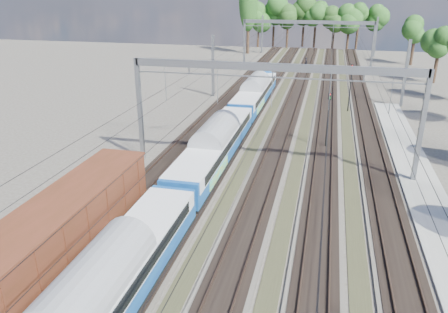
% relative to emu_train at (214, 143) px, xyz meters
% --- Properties ---
extents(track_bed, '(21.00, 130.00, 0.34)m').
position_rel_emu_train_xyz_m(track_bed, '(4.50, 16.15, -2.35)').
color(track_bed, '#47423A').
rests_on(track_bed, ground).
extents(catenary, '(25.65, 130.00, 9.00)m').
position_rel_emu_train_xyz_m(catenary, '(4.83, 23.84, 3.95)').
color(catenary, gray).
rests_on(catenary, ground).
extents(tree_belt, '(40.12, 100.25, 11.15)m').
position_rel_emu_train_xyz_m(tree_belt, '(10.78, 64.24, 5.33)').
color(tree_belt, black).
rests_on(tree_belt, ground).
extents(poplar, '(4.40, 4.40, 19.04)m').
position_rel_emu_train_xyz_m(poplar, '(-10.00, 69.15, 9.44)').
color(poplar, black).
rests_on(poplar, ground).
extents(emu_train, '(2.85, 60.26, 4.16)m').
position_rel_emu_train_xyz_m(emu_train, '(0.00, 0.00, 0.00)').
color(emu_train, black).
rests_on(emu_train, ground).
extents(freight_boxcar, '(3.15, 15.19, 3.92)m').
position_rel_emu_train_xyz_m(freight_boxcar, '(-4.50, -14.97, -0.06)').
color(freight_boxcar, black).
rests_on(freight_boxcar, ground).
extents(worker, '(0.64, 0.77, 1.82)m').
position_rel_emu_train_xyz_m(worker, '(4.40, 53.66, -1.54)').
color(worker, black).
rests_on(worker, ground).
extents(signal_near, '(0.37, 0.34, 5.42)m').
position_rel_emu_train_xyz_m(signal_near, '(9.08, 7.79, 0.98)').
color(signal_near, black).
rests_on(signal_near, ground).
extents(signal_far, '(0.42, 0.38, 5.83)m').
position_rel_emu_train_xyz_m(signal_far, '(11.52, 21.93, 1.24)').
color(signal_far, black).
rests_on(signal_far, ground).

